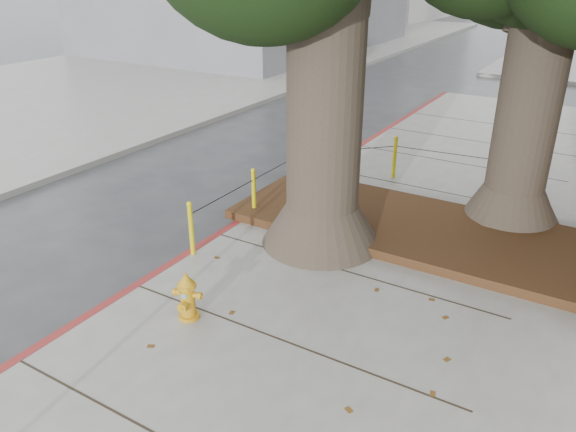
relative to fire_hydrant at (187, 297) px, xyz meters
The scene contains 7 objects.
ground 0.94m from the fire_hydrant, 16.72° to the left, with size 140.00×140.00×0.00m, color #28282B.
sidewalk_opposite 16.73m from the fire_hydrant, 142.28° to the left, with size 14.00×60.00×0.15m, color slate.
curb_red 3.02m from the fire_hydrant, 114.24° to the left, with size 0.14×26.00×0.16m, color maroon.
planter_bed 4.46m from the fire_hydrant, 67.99° to the left, with size 6.40×2.60×0.16m, color black.
bollard_ring 4.61m from the fire_hydrant, 91.20° to the left, with size 3.79×5.39×0.95m.
fire_hydrant is the anchor object (origin of this frame).
car_dark 21.40m from the fire_hydrant, 111.27° to the left, with size 1.86×4.58×1.33m, color black.
Camera 1 is at (3.68, -4.98, 4.61)m, focal length 35.00 mm.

